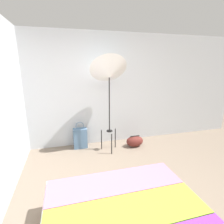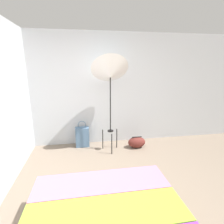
# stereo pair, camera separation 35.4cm
# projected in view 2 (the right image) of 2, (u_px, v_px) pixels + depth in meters

# --- Properties ---
(ground_plane) EXTENTS (14.00, 14.00, 0.00)m
(ground_plane) POSITION_uv_depth(u_px,v_px,m) (106.00, 215.00, 2.25)
(ground_plane) COLOR #756656
(wall_back) EXTENTS (8.00, 0.05, 2.60)m
(wall_back) POSITION_uv_depth(u_px,v_px,m) (93.00, 90.00, 4.09)
(wall_back) COLOR #B7BCC1
(wall_back) RESTS_ON ground_plane
(wall_side_left) EXTENTS (0.05, 8.00, 2.60)m
(wall_side_left) POSITION_uv_depth(u_px,v_px,m) (3.00, 104.00, 2.64)
(wall_side_left) COLOR #B7BCC1
(wall_side_left) RESTS_ON ground_plane
(photo_umbrella) EXTENTS (0.78, 0.71, 2.09)m
(photo_umbrella) POSITION_uv_depth(u_px,v_px,m) (110.00, 73.00, 3.55)
(photo_umbrella) COLOR black
(photo_umbrella) RESTS_ON ground_plane
(tote_bag) EXTENTS (0.31, 0.17, 0.63)m
(tote_bag) POSITION_uv_depth(u_px,v_px,m) (82.00, 137.00, 4.11)
(tote_bag) COLOR slate
(tote_bag) RESTS_ON ground_plane
(duffel_bag) EXTENTS (0.41, 0.26, 0.27)m
(duffel_bag) POSITION_uv_depth(u_px,v_px,m) (137.00, 142.00, 4.07)
(duffel_bag) COLOR #5B231E
(duffel_bag) RESTS_ON ground_plane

